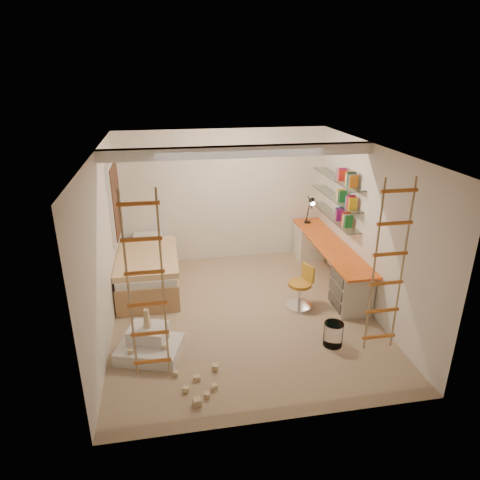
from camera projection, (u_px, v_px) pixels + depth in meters
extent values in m
plane|color=#A08267|center=(243.00, 314.00, 6.80)|extent=(4.50, 4.50, 0.00)
cube|color=white|center=(240.00, 152.00, 6.13)|extent=(4.00, 0.18, 0.16)
cube|color=white|center=(114.00, 200.00, 7.27)|extent=(0.06, 1.15, 1.35)
cube|color=#4C2D1E|center=(116.00, 200.00, 7.28)|extent=(0.02, 1.00, 1.20)
cylinder|color=white|center=(333.00, 334.00, 5.98)|extent=(0.28, 0.28, 0.34)
cube|color=orange|center=(330.00, 245.00, 7.56)|extent=(0.55, 2.80, 0.04)
cube|color=beige|center=(309.00, 241.00, 8.71)|extent=(0.52, 0.55, 0.71)
cube|color=beige|center=(352.00, 290.00, 6.79)|extent=(0.52, 0.55, 0.71)
cube|color=#4C4742|center=(337.00, 277.00, 6.65)|extent=(0.02, 0.50, 0.18)
cube|color=#4C4742|center=(336.00, 290.00, 6.73)|extent=(0.02, 0.50, 0.18)
cube|color=#4C4742|center=(335.00, 302.00, 6.81)|extent=(0.02, 0.50, 0.18)
cube|color=white|center=(334.00, 216.00, 7.70)|extent=(0.25, 1.80, 0.01)
cube|color=white|center=(336.00, 198.00, 7.57)|extent=(0.25, 1.80, 0.01)
cube|color=white|center=(337.00, 178.00, 7.44)|extent=(0.25, 1.80, 0.01)
cube|color=#AD7F51|center=(149.00, 274.00, 7.60)|extent=(1.00, 2.00, 0.45)
cube|color=white|center=(148.00, 260.00, 7.49)|extent=(0.95, 1.95, 0.12)
cube|color=orange|center=(147.00, 258.00, 7.32)|extent=(1.02, 1.60, 0.10)
cube|color=white|center=(148.00, 237.00, 8.18)|extent=(0.55, 0.35, 0.12)
cylinder|color=black|center=(307.00, 222.00, 8.59)|extent=(0.14, 0.14, 0.02)
cylinder|color=black|center=(308.00, 213.00, 8.52)|extent=(0.02, 0.15, 0.36)
cylinder|color=black|center=(310.00, 202.00, 8.34)|extent=(0.02, 0.27, 0.20)
cone|color=black|center=(312.00, 202.00, 8.21)|extent=(0.12, 0.14, 0.15)
cylinder|color=#FFEABF|center=(313.00, 204.00, 8.18)|extent=(0.08, 0.04, 0.08)
cylinder|color=#B87B23|center=(300.00, 284.00, 6.84)|extent=(0.48, 0.48, 0.05)
cube|color=#BE8E24|center=(308.00, 272.00, 6.85)|extent=(0.13, 0.28, 0.27)
cylinder|color=silver|center=(299.00, 294.00, 6.91)|extent=(0.06, 0.06, 0.38)
cylinder|color=silver|center=(299.00, 306.00, 6.99)|extent=(0.55, 0.55, 0.04)
cube|color=silver|center=(150.00, 349.00, 5.80)|extent=(0.97, 0.85, 0.18)
cube|color=silver|center=(148.00, 333.00, 5.84)|extent=(0.60, 0.54, 0.18)
cube|color=#CCB284|center=(147.00, 325.00, 5.79)|extent=(0.10, 0.10, 0.08)
cube|color=#CCB284|center=(147.00, 320.00, 5.76)|extent=(0.09, 0.09, 0.07)
cube|color=#CCB284|center=(146.00, 314.00, 5.73)|extent=(0.07, 0.07, 0.12)
cube|color=#CCB284|center=(165.00, 347.00, 5.65)|extent=(0.06, 0.06, 0.06)
cube|color=#CCB284|center=(167.00, 335.00, 5.90)|extent=(0.06, 0.06, 0.06)
cube|color=#CCB284|center=(130.00, 352.00, 5.55)|extent=(0.06, 0.06, 0.06)
cube|color=#CCB284|center=(196.00, 378.00, 5.34)|extent=(0.07, 0.07, 0.07)
cube|color=#CCB284|center=(176.00, 373.00, 5.42)|extent=(0.07, 0.07, 0.07)
cube|color=#CCB284|center=(215.00, 367.00, 5.53)|extent=(0.07, 0.07, 0.07)
cube|color=#CCB284|center=(186.00, 389.00, 5.15)|extent=(0.07, 0.07, 0.07)
cube|color=#CCB284|center=(213.00, 388.00, 5.18)|extent=(0.07, 0.07, 0.07)
cube|color=#CCB284|center=(214.00, 386.00, 5.20)|extent=(0.07, 0.07, 0.07)
cube|color=#CCB284|center=(207.00, 395.00, 5.06)|extent=(0.07, 0.07, 0.07)
cube|color=#CCB284|center=(198.00, 378.00, 5.34)|extent=(0.07, 0.07, 0.07)
cube|color=#CCB284|center=(197.00, 403.00, 4.94)|extent=(0.07, 0.07, 0.07)
cube|color=#1E722D|center=(335.00, 210.00, 7.66)|extent=(0.14, 0.58, 0.22)
cube|color=#262626|center=(336.00, 191.00, 7.53)|extent=(0.14, 0.64, 0.22)
cube|color=white|center=(338.00, 172.00, 7.40)|extent=(0.14, 0.70, 0.22)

